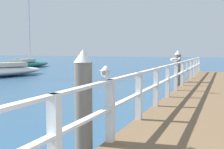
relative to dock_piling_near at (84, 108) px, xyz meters
name	(u,v)px	position (x,y,z in m)	size (l,w,h in m)	color
pier_deck	(217,98)	(1.81, 6.41, -0.74)	(3.02, 20.27, 0.39)	brown
pier_railing	(176,73)	(0.38, 6.41, 0.07)	(0.12, 18.79, 1.00)	white
dock_piling_near	(84,108)	(0.00, 0.00, 0.00)	(0.29, 0.29, 1.86)	#6B6056
dock_piling_far	(178,70)	(0.00, 9.18, 0.00)	(0.29, 0.29, 1.86)	#6B6056
seagull_foreground	(105,72)	(0.38, -0.01, 0.59)	(0.24, 0.46, 0.21)	white
seagull_background	(175,60)	(0.39, 6.00, 0.59)	(0.48, 0.20, 0.21)	white
boat_4	(28,64)	(-18.15, 21.10, -0.55)	(3.03, 7.34, 8.60)	#197266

